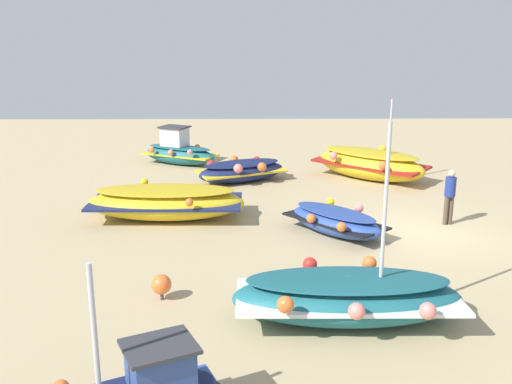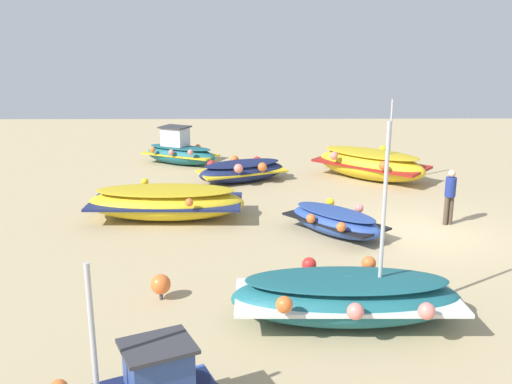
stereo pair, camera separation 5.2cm
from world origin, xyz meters
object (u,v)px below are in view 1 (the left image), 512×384
Objects in this scene: fishing_boat_0 at (347,296)px; mooring_buoy_0 at (161,284)px; fishing_boat_5 at (242,171)px; fishing_boat_2 at (370,164)px; fishing_boat_6 at (166,202)px; person_walking at (450,193)px; fishing_boat_1 at (335,221)px; fishing_boat_4 at (179,151)px.

mooring_buoy_0 is at bearing -14.01° from fishing_boat_0.
fishing_boat_0 is 1.24× the size of fishing_boat_5.
fishing_boat_2 is 1.24× the size of fishing_boat_5.
fishing_boat_0 is at bearing -103.68° from fishing_boat_5.
fishing_boat_5 is 5.18m from fishing_boat_6.
fishing_boat_2 is 12.69m from mooring_buoy_0.
fishing_boat_0 is 2.75× the size of person_walking.
fishing_boat_6 is (-1.51, -5.09, 0.15)m from fishing_boat_1.
fishing_boat_4 is 6.24× the size of mooring_buoy_0.
fishing_boat_2 is at bearing 117.92° from fishing_boat_1.
fishing_boat_5 is at bearing 44.38° from fishing_boat_2.
fishing_boat_0 is 5.28m from fishing_boat_1.
fishing_boat_2 reaches higher than fishing_boat_1.
fishing_boat_1 is 6.74m from fishing_boat_5.
person_walking is (8.46, 9.13, 0.41)m from fishing_boat_4.
fishing_boat_4 reaches higher than fishing_boat_6.
person_walking is (5.68, 1.26, 0.36)m from fishing_boat_2.
person_walking is at bearing -123.36° from fishing_boat_0.
fishing_boat_2 is (-11.77, 2.84, 0.09)m from fishing_boat_0.
fishing_boat_1 is 3.71m from person_walking.
fishing_boat_2 is at bearing 34.89° from fishing_boat_6.
person_walking is at bearing 163.21° from fishing_boat_4.
fishing_boat_6 is 2.90× the size of person_walking.
fishing_boat_5 is (3.15, 2.80, -0.13)m from fishing_boat_4.
person_walking reaches higher than fishing_boat_1.
fishing_boat_0 is 15.39m from fishing_boat_4.
fishing_boat_4 is (-2.78, -7.87, -0.06)m from fishing_boat_2.
fishing_boat_4 is (-9.29, -5.57, 0.17)m from fishing_boat_1.
fishing_boat_2 is (-6.51, 2.31, 0.23)m from fishing_boat_1.
fishing_boat_2 reaches higher than fishing_boat_5.
fishing_boat_0 is 1.28× the size of fishing_boat_4.
fishing_boat_5 is 0.77× the size of fishing_boat_6.
fishing_boat_6 is 5.80m from mooring_buoy_0.
fishing_boat_4 is 13.59m from mooring_buoy_0.
person_walking is 9.48m from mooring_buoy_0.
fishing_boat_2 is at bearing -173.42° from fishing_boat_4.
mooring_buoy_0 is at bearing -88.72° from fishing_boat_1.
fishing_boat_5 is at bearing 170.94° from mooring_buoy_0.
fishing_boat_5 is 2.22× the size of person_walking.
mooring_buoy_0 is at bearing 120.86° from fishing_boat_4.
fishing_boat_4 is at bearing -175.17° from mooring_buoy_0.
person_walking reaches higher than fishing_boat_4.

